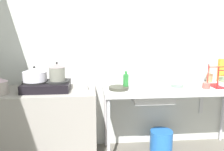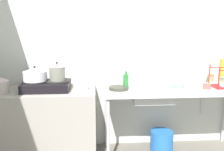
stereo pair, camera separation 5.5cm
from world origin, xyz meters
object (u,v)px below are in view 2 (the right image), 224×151
faucet (148,73)px  bottle_by_sink (126,81)px  utensil_jar (211,78)px  bucket_on_floor (162,141)px  percolator (83,83)px  pot_on_right_burner (57,72)px  pot_beside_stove (0,85)px  small_bowl_on_drainboard (178,86)px  pot_on_left_burner (35,74)px  cup_by_rack (207,86)px  frying_pan (119,88)px  stove (47,85)px  sink_basin (152,95)px

faucet → bottle_by_sink: (-0.29, -0.12, -0.07)m
utensil_jar → bucket_on_floor: (-0.67, -0.18, -0.77)m
percolator → bucket_on_floor: (0.97, 0.10, -0.80)m
pot_on_right_burner → pot_beside_stove: 0.62m
small_bowl_on_drainboard → faucet: bearing=166.5°
pot_on_left_burner → percolator: bearing=-3.5°
pot_on_right_burner → cup_by_rack: 1.74m
percolator → cup_by_rack: bearing=-2.1°
pot_on_left_burner → pot_beside_stove: pot_on_left_burner is taller
frying_pan → small_bowl_on_drainboard: 0.72m
percolator → bottle_by_sink: 0.49m
stove → percolator: bearing=-4.5°
pot_on_right_burner → utensil_jar: size_ratio=0.91×
bottle_by_sink → bucket_on_floor: size_ratio=0.74×
cup_by_rack → utensil_jar: (0.21, 0.32, 0.02)m
pot_on_left_burner → bottle_by_sink: (1.03, -0.02, -0.09)m
bucket_on_floor → pot_beside_stove: bearing=-174.4°
pot_beside_stove → bucket_on_floor: bearing=5.6°
stove → cup_by_rack: size_ratio=5.98×
pot_on_left_burner → small_bowl_on_drainboard: (1.67, 0.02, -0.17)m
pot_on_left_burner → frying_pan: pot_on_left_burner is taller
frying_pan → cup_by_rack: cup_by_rack is taller
bottle_by_sink → utensil_jar: 1.18m
sink_basin → pot_beside_stove: bearing=-177.5°
stove → sink_basin: bearing=-2.1°
small_bowl_on_drainboard → bucket_on_floor: 0.75m
bottle_by_sink → utensil_jar: (1.15, 0.26, -0.03)m
cup_by_rack → bottle_by_sink: size_ratio=0.42×
sink_basin → pot_on_left_burner: bearing=178.1°
pot_beside_stove → sink_basin: pot_beside_stove is taller
bottle_by_sink → faucet: bearing=22.6°
stove → pot_on_left_burner: 0.18m
pot_on_right_burner → small_bowl_on_drainboard: pot_on_right_burner is taller
stove → pot_on_left_burner: bearing=-180.0°
utensil_jar → faucet: bearing=-170.7°
frying_pan → bottle_by_sink: bottle_by_sink is taller
pot_on_right_burner → bucket_on_floor: 1.57m
faucet → bucket_on_floor: faucet is taller
utensil_jar → bucket_on_floor: utensil_jar is taller
pot_beside_stove → faucet: size_ratio=0.85×
bottle_by_sink → bucket_on_floor: bearing=10.1°
percolator → faucet: bearing=9.6°
pot_beside_stove → utensil_jar: bearing=8.1°
stove → percolator: percolator is taller
stove → cup_by_rack: stove is taller
pot_beside_stove → faucet: faucet is taller
stove → pot_on_right_burner: bearing=-0.0°
percolator → cup_by_rack: size_ratio=1.84×
sink_basin → cup_by_rack: (0.64, -0.04, 0.11)m
cup_by_rack → bucket_on_floor: size_ratio=0.31×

